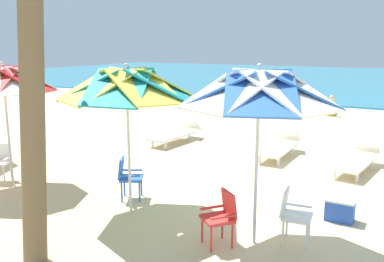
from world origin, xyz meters
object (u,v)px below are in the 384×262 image
cooler_box (340,209)px  sun_lounger_1 (357,160)px  plastic_chair_1 (221,215)px  palm_tree_3 (29,67)px  plastic_chair_0 (293,213)px  beachgoer_seated (332,109)px  beach_umbrella_0 (259,89)px  plastic_chair_2 (128,175)px  sun_lounger_3 (175,134)px  beach_umbrella_1 (127,85)px  beach_umbrella_2 (4,80)px  plastic_chair_5 (0,160)px  sun_lounger_2 (279,147)px

cooler_box → sun_lounger_1: bearing=93.2°
plastic_chair_1 → palm_tree_3: (-2.11, -1.63, 2.29)m
plastic_chair_0 → beachgoer_seated: beachgoer_seated is taller
beach_umbrella_0 → plastic_chair_2: size_ratio=3.25×
sun_lounger_3 → sun_lounger_1: bearing=-4.5°
plastic_chair_1 → plastic_chair_2: same height
beach_umbrella_1 → cooler_box: (3.53, 1.46, -2.16)m
beach_umbrella_0 → palm_tree_3: (-2.54, -1.94, 0.35)m
sun_lounger_3 → cooler_box: bearing=-32.9°
beach_umbrella_1 → plastic_chair_0: bearing=4.0°
beach_umbrella_2 → plastic_chair_5: size_ratio=3.16×
sun_lounger_2 → beachgoer_seated: 7.83m
plastic_chair_5 → beachgoer_seated: size_ratio=0.94×
plastic_chair_0 → beach_umbrella_2: 6.45m
cooler_box → beach_umbrella_0: bearing=-123.3°
palm_tree_3 → cooler_box: bearing=44.4°
plastic_chair_1 → plastic_chair_2: bearing=161.0°
plastic_chair_5 → sun_lounger_3: bearing=73.9°
beach_umbrella_2 → plastic_chair_5: (-0.50, 0.09, -1.83)m
plastic_chair_1 → beachgoer_seated: size_ratio=0.94×
sun_lounger_1 → beachgoer_seated: (-2.17, 8.17, 0.01)m
beach_umbrella_1 → plastic_chair_2: beach_umbrella_1 is taller
palm_tree_3 → beach_umbrella_2: bearing=148.9°
plastic_chair_2 → palm_tree_3: (0.36, -2.48, 2.29)m
sun_lounger_1 → beachgoer_seated: bearing=104.9°
palm_tree_3 → beachgoer_seated: (1.21, 14.91, -2.49)m
plastic_chair_2 → sun_lounger_2: size_ratio=0.40×
beach_umbrella_1 → sun_lounger_3: (-2.16, 5.13, -2.08)m
cooler_box → beachgoer_seated: 11.66m
plastic_chair_0 → beach_umbrella_1: beach_umbrella_1 is taller
beach_umbrella_2 → sun_lounger_3: bearing=79.3°
sun_lounger_2 → sun_lounger_3: 3.43m
plastic_chair_0 → plastic_chair_1: same height
beach_umbrella_1 → sun_lounger_1: 6.13m
plastic_chair_2 → sun_lounger_2: 4.90m
beach_umbrella_1 → sun_lounger_1: size_ratio=1.25×
beach_umbrella_0 → beachgoer_seated: size_ratio=3.04×
sun_lounger_2 → beach_umbrella_0: bearing=-76.5°
beach_umbrella_0 → sun_lounger_2: 5.71m
plastic_chair_1 → sun_lounger_3: (-4.23, 5.54, -0.22)m
sun_lounger_3 → beachgoer_seated: bearing=66.7°
beachgoer_seated → sun_lounger_2: bearing=-89.2°
plastic_chair_0 → cooler_box: size_ratio=1.73×
sun_lounger_2 → plastic_chair_1: bearing=-81.7°
sun_lounger_1 → beachgoer_seated: 8.46m
plastic_chair_5 → palm_tree_3: 4.72m
beach_umbrella_0 → plastic_chair_2: 3.53m
beach_umbrella_0 → plastic_chair_5: 6.46m
plastic_chair_0 → sun_lounger_2: bearing=109.8°
plastic_chair_0 → plastic_chair_5: (-6.67, -0.27, 0.00)m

